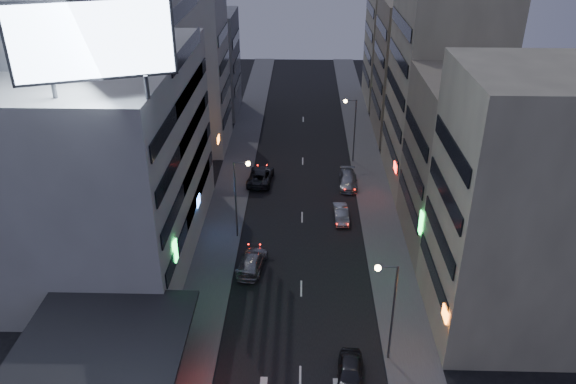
{
  "coord_description": "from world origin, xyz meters",
  "views": [
    {
      "loc": [
        -0.05,
        -24.35,
        29.44
      ],
      "look_at": [
        -1.26,
        18.94,
        6.66
      ],
      "focal_mm": 35.0,
      "sensor_mm": 36.0,
      "label": 1
    }
  ],
  "objects_px": {
    "parked_car_left": "(261,176)",
    "parked_car_right_far": "(348,180)",
    "parked_car_right_near": "(350,373)",
    "road_car_silver": "(252,262)",
    "parked_car_right_mid": "(341,214)"
  },
  "relations": [
    {
      "from": "parked_car_left",
      "to": "parked_car_right_far",
      "type": "relative_size",
      "value": 1.16
    },
    {
      "from": "parked_car_right_far",
      "to": "road_car_silver",
      "type": "distance_m",
      "value": 19.14
    },
    {
      "from": "parked_car_right_near",
      "to": "parked_car_left",
      "type": "height_order",
      "value": "parked_car_left"
    },
    {
      "from": "parked_car_right_near",
      "to": "road_car_silver",
      "type": "xyz_separation_m",
      "value": [
        -7.8,
        12.98,
        0.01
      ]
    },
    {
      "from": "parked_car_right_mid",
      "to": "parked_car_left",
      "type": "bearing_deg",
      "value": 134.09
    },
    {
      "from": "parked_car_left",
      "to": "parked_car_right_far",
      "type": "height_order",
      "value": "parked_car_left"
    },
    {
      "from": "parked_car_right_mid",
      "to": "road_car_silver",
      "type": "distance_m",
      "value": 12.21
    },
    {
      "from": "parked_car_right_near",
      "to": "parked_car_right_far",
      "type": "relative_size",
      "value": 0.89
    },
    {
      "from": "road_car_silver",
      "to": "parked_car_left",
      "type": "bearing_deg",
      "value": -80.65
    },
    {
      "from": "parked_car_left",
      "to": "road_car_silver",
      "type": "height_order",
      "value": "parked_car_left"
    },
    {
      "from": "parked_car_right_mid",
      "to": "road_car_silver",
      "type": "relative_size",
      "value": 0.78
    },
    {
      "from": "parked_car_right_far",
      "to": "road_car_silver",
      "type": "height_order",
      "value": "road_car_silver"
    },
    {
      "from": "parked_car_right_near",
      "to": "parked_car_left",
      "type": "xyz_separation_m",
      "value": [
        -8.27,
        30.25,
        0.05
      ]
    },
    {
      "from": "parked_car_right_near",
      "to": "parked_car_left",
      "type": "relative_size",
      "value": 0.76
    },
    {
      "from": "parked_car_right_near",
      "to": "parked_car_right_mid",
      "type": "distance_m",
      "value": 21.85
    }
  ]
}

